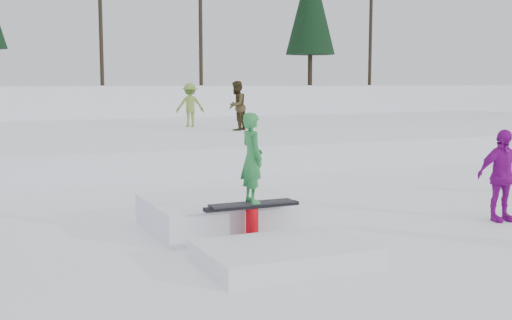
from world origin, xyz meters
name	(u,v)px	position (x,y,z in m)	size (l,w,h in m)	color
ground	(278,242)	(0.00, 0.00, 0.00)	(120.00, 120.00, 0.00)	white
snow_berm	(53,106)	(0.00, 30.00, 1.20)	(60.00, 14.00, 2.40)	white
snow_midrise	(97,139)	(0.00, 16.00, 0.40)	(50.00, 18.00, 0.80)	white
walker_olive	(237,106)	(4.62, 12.98, 1.72)	(0.90, 0.70, 1.84)	#352A14
walker_ygreen	(190,105)	(3.71, 15.72, 1.68)	(1.13, 0.65, 1.75)	olive
spectator_purple	(501,175)	(4.50, -0.25, 0.86)	(1.01, 0.42, 1.72)	#910C94
jib_rail_feature	(238,219)	(-0.46, 0.57, 0.30)	(2.60, 4.40, 2.11)	white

